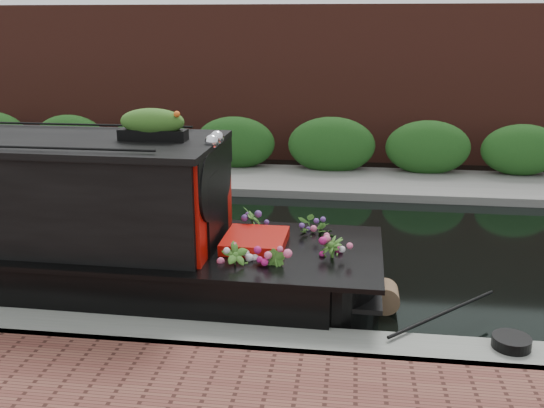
# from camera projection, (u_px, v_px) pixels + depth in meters

# --- Properties ---
(ground) EXTENTS (80.00, 80.00, 0.00)m
(ground) POSITION_uv_depth(u_px,v_px,m) (187.00, 245.00, 10.07)
(ground) COLOR black
(ground) RESTS_ON ground
(near_bank_coping) EXTENTS (40.00, 0.60, 0.50)m
(near_bank_coping) POSITION_uv_depth(u_px,v_px,m) (111.00, 346.00, 6.94)
(near_bank_coping) COLOR slate
(near_bank_coping) RESTS_ON ground
(far_bank_path) EXTENTS (40.00, 2.40, 0.34)m
(far_bank_path) POSITION_uv_depth(u_px,v_px,m) (235.00, 182.00, 14.06)
(far_bank_path) COLOR slate
(far_bank_path) RESTS_ON ground
(far_hedge) EXTENTS (40.00, 1.10, 2.80)m
(far_hedge) POSITION_uv_depth(u_px,v_px,m) (242.00, 173.00, 14.91)
(far_hedge) COLOR #1F4D19
(far_hedge) RESTS_ON ground
(far_brick_wall) EXTENTS (40.00, 1.00, 8.00)m
(far_brick_wall) POSITION_uv_depth(u_px,v_px,m) (255.00, 155.00, 16.91)
(far_brick_wall) COLOR #55261C
(far_brick_wall) RESTS_ON ground
(rope_fender) EXTENTS (0.36, 0.38, 0.36)m
(rope_fender) POSITION_uv_depth(u_px,v_px,m) (385.00, 296.00, 7.78)
(rope_fender) COLOR brown
(rope_fender) RESTS_ON ground
(coiled_mooring_rope) EXTENTS (0.41, 0.41, 0.12)m
(coiled_mooring_rope) POSITION_uv_depth(u_px,v_px,m) (511.00, 342.00, 6.41)
(coiled_mooring_rope) COLOR black
(coiled_mooring_rope) RESTS_ON near_bank_coping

